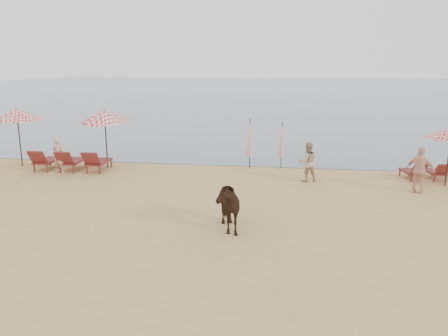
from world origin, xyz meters
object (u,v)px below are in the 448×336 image
object	(u,v)px
cow	(224,204)
beachgoer_left	(59,155)
umbrella_open_left_a	(17,114)
umbrella_open_left_b	(105,116)
lounger_cluster_left	(71,160)
lounger_cluster_right	(436,171)
beachgoer_right_b	(420,170)
umbrella_closed_left	(250,138)
umbrella_closed_right	(282,140)
beachgoer_right_a	(307,162)

from	to	relation	value
cow	beachgoer_left	distance (m)	9.92
umbrella_open_left_a	umbrella_open_left_b	world-z (taller)	umbrella_open_left_b
lounger_cluster_left	lounger_cluster_right	distance (m)	15.74
lounger_cluster_right	beachgoer_left	world-z (taller)	beachgoer_left
lounger_cluster_left	beachgoer_right_b	size ratio (longest dim) A/B	1.83
lounger_cluster_left	umbrella_closed_left	bearing A→B (deg)	10.56
umbrella_closed_left	lounger_cluster_left	bearing A→B (deg)	-168.08
umbrella_closed_left	beachgoer_left	size ratio (longest dim) A/B	1.44
umbrella_open_left_a	beachgoer_left	world-z (taller)	umbrella_open_left_a
umbrella_closed_right	cow	world-z (taller)	umbrella_closed_right
umbrella_closed_right	beachgoer_right_b	size ratio (longest dim) A/B	1.24
lounger_cluster_right	beachgoer_right_b	size ratio (longest dim) A/B	1.55
lounger_cluster_right	umbrella_closed_left	xyz separation A→B (m)	(-7.83, 1.05, 1.04)
lounger_cluster_right	umbrella_closed_right	distance (m)	6.59
cow	beachgoer_right_b	size ratio (longest dim) A/B	1.05
lounger_cluster_right	umbrella_open_left_b	bearing A→B (deg)	169.17
umbrella_open_left_b	beachgoer_right_a	bearing A→B (deg)	9.75
lounger_cluster_left	umbrella_open_left_a	distance (m)	3.47
lounger_cluster_left	umbrella_open_left_a	size ratio (longest dim) A/B	1.18
lounger_cluster_left	beachgoer_right_b	world-z (taller)	beachgoer_right_b
umbrella_open_left_a	umbrella_closed_left	xyz separation A→B (m)	(10.69, 1.02, -1.01)
lounger_cluster_left	cow	size ratio (longest dim) A/B	1.75
umbrella_open_left_a	cow	xyz separation A→B (m)	(10.61, -6.72, -1.65)
cow	umbrella_closed_left	bearing A→B (deg)	69.11
cow	lounger_cluster_right	bearing A→B (deg)	19.95
umbrella_open_left_a	beachgoer_left	distance (m)	3.14
lounger_cluster_left	umbrella_open_left_b	size ratio (longest dim) A/B	1.15
umbrella_closed_left	beachgoer_right_b	size ratio (longest dim) A/B	1.32
umbrella_closed_right	beachgoer_right_a	world-z (taller)	umbrella_closed_right
beachgoer_left	umbrella_closed_right	bearing A→B (deg)	-152.76
umbrella_open_left_b	beachgoer_right_a	distance (m)	9.29
lounger_cluster_right	umbrella_open_left_b	size ratio (longest dim) A/B	0.97
lounger_cluster_left	beachgoer_right_b	xyz separation A→B (m)	(14.46, -1.44, 0.39)
lounger_cluster_left	umbrella_open_left_b	distance (m)	2.51
beachgoer_left	beachgoer_right_b	size ratio (longest dim) A/B	0.92
umbrella_open_left_b	beachgoer_left	xyz separation A→B (m)	(-1.67, -1.28, -1.60)
beachgoer_left	beachgoer_right_a	xyz separation A→B (m)	(10.74, 0.06, 0.01)
beachgoer_right_a	umbrella_open_left_a	bearing A→B (deg)	-22.65
umbrella_open_left_a	cow	size ratio (longest dim) A/B	1.48
umbrella_closed_left	cow	size ratio (longest dim) A/B	1.26
lounger_cluster_right	cow	bearing A→B (deg)	-149.52
umbrella_closed_left	beachgoer_right_a	xyz separation A→B (m)	(2.52, -1.99, -0.61)
lounger_cluster_left	umbrella_closed_right	bearing A→B (deg)	10.30
lounger_cluster_left	umbrella_open_left_b	xyz separation A→B (m)	(1.35, 0.89, 1.92)
umbrella_closed_left	beachgoer_left	xyz separation A→B (m)	(-8.22, -2.06, -0.62)
lounger_cluster_left	lounger_cluster_right	world-z (taller)	lounger_cluster_left
umbrella_open_left_b	umbrella_closed_right	bearing A→B (deg)	24.78
beachgoer_right_b	umbrella_open_left_a	bearing A→B (deg)	16.83
umbrella_closed_left	umbrella_closed_right	distance (m)	1.47
cow	beachgoer_left	size ratio (longest dim) A/B	1.14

